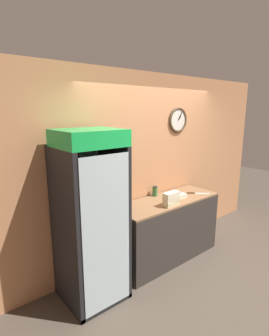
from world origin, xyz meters
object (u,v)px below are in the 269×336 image
Objects in this scene: beverage_cooler at (88,210)px; chefs_knife at (195,193)px; sandwich_stack_top at (171,195)px; condiment_jar at (155,191)px; sandwich_stack_middle at (171,199)px; napkin_dispenser at (121,201)px; sandwich_flat_left at (178,197)px; sandwich_stack_bottom at (171,203)px.

chefs_knife is (1.82, -0.09, -0.16)m from beverage_cooler.
beverage_cooler reaches higher than chefs_knife.
condiment_jar is (0.11, 0.44, -0.08)m from sandwich_stack_top.
napkin_dispenser is (-0.53, 0.43, -0.03)m from sandwich_stack_middle.
beverage_cooler is at bearing -161.18° from napkin_dispenser.
sandwich_stack_top is (1.15, -0.21, -0.01)m from beverage_cooler.
condiment_jar is at bearing 0.99° from napkin_dispenser.
sandwich_stack_middle is 0.68m from napkin_dispenser.
sandwich_stack_top reaches higher than condiment_jar.
sandwich_flat_left is 0.87m from napkin_dispenser.
napkin_dispenser is (-0.64, -0.01, -0.01)m from condiment_jar.
chefs_knife is (0.38, -0.01, -0.02)m from sandwich_flat_left.
beverage_cooler is 13.22× the size of condiment_jar.
sandwich_stack_bottom is 0.13m from sandwich_stack_top.
sandwich_stack_bottom is 0.45m from condiment_jar.
sandwich_flat_left is at bearing 23.59° from sandwich_stack_bottom.
sandwich_flat_left reaches higher than chefs_knife.
napkin_dispenser is (-0.53, 0.43, -0.10)m from sandwich_stack_top.
sandwich_stack_bottom is 0.68m from chefs_knife.
sandwich_flat_left is at bearing 178.97° from chefs_knife.
sandwich_flat_left is (0.30, 0.13, -0.13)m from sandwich_stack_top.
sandwich_stack_middle reaches higher than sandwich_flat_left.
sandwich_stack_top is at bearing -10.44° from beverage_cooler.
chefs_knife is (0.67, 0.12, -0.15)m from sandwich_stack_top.
beverage_cooler is 1.17m from sandwich_stack_middle.
chefs_knife is 0.65m from condiment_jar.
beverage_cooler is 16.59× the size of napkin_dispenser.
beverage_cooler reaches higher than sandwich_flat_left.
sandwich_stack_top is 0.88× the size of chefs_knife.
chefs_knife is (0.67, 0.12, -0.02)m from sandwich_stack_bottom.
sandwich_flat_left is (0.30, 0.13, -0.06)m from sandwich_stack_middle.
condiment_jar is at bearing 150.72° from chefs_knife.
beverage_cooler is 7.88× the size of sandwich_stack_top.
napkin_dispenser reaches higher than chefs_knife.
sandwich_stack_top is (-0.00, 0.00, 0.06)m from sandwich_stack_middle.
sandwich_flat_left is at bearing 23.59° from sandwich_stack_middle.
chefs_knife is at bearing 10.33° from sandwich_stack_middle.
condiment_jar is at bearing 75.79° from sandwich_stack_top.
condiment_jar reaches higher than sandwich_stack_middle.
sandwich_stack_top is 2.11× the size of napkin_dispenser.
sandwich_stack_middle is at bearing 0.00° from sandwich_stack_top.
napkin_dispenser is (-1.20, 0.30, 0.05)m from chefs_knife.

